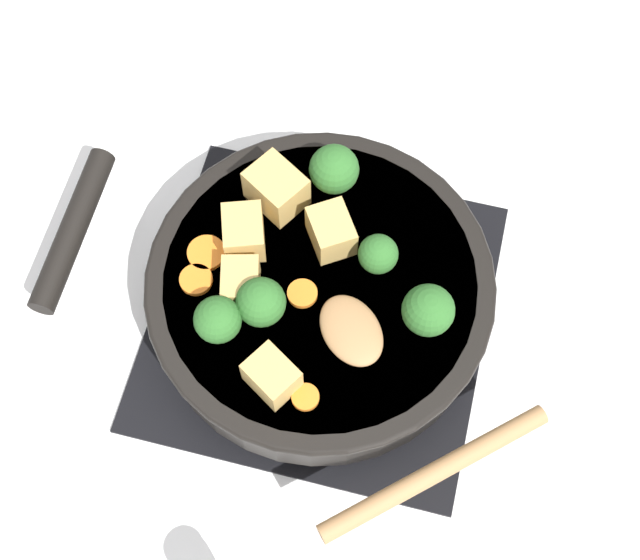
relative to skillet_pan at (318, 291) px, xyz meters
The scene contains 18 objects.
ground_plane 0.06m from the skillet_pan, 90.00° to the right, with size 2.40×2.40×0.00m, color white.
front_burner_grate 0.05m from the skillet_pan, 90.00° to the right, with size 0.31×0.31×0.03m.
skillet_pan is the anchor object (origin of this frame).
wooden_spoon 0.13m from the skillet_pan, 137.32° to the right, with size 0.21×0.21×0.02m.
tofu_cube_center_large 0.11m from the skillet_pan, behind, with size 0.04×0.03×0.03m, color tan.
tofu_cube_near_handle 0.06m from the skillet_pan, ahead, with size 0.04×0.03×0.03m, color tan.
tofu_cube_east_chunk 0.08m from the skillet_pan, 113.32° to the left, with size 0.04×0.03×0.03m, color tan.
tofu_cube_west_chunk 0.10m from the skillet_pan, 38.63° to the left, with size 0.05×0.04×0.04m, color tan.
tofu_cube_back_piece 0.08m from the skillet_pan, 74.09° to the left, with size 0.04×0.03×0.03m, color tan.
broccoli_floret_near_spoon 0.11m from the skillet_pan, 100.04° to the right, with size 0.04×0.04×0.05m.
broccoli_floret_center_top 0.11m from the skillet_pan, 134.56° to the left, with size 0.04×0.04×0.05m.
broccoli_floret_east_rim 0.11m from the skillet_pan, ahead, with size 0.04×0.04×0.05m.
broccoli_floret_west_rim 0.07m from the skillet_pan, 62.53° to the right, with size 0.03×0.03×0.04m.
broccoli_floret_north_edge 0.08m from the skillet_pan, 139.32° to the left, with size 0.04×0.04×0.05m.
carrot_slice_orange_thin 0.11m from the skillet_pan, behind, with size 0.02×0.02×0.01m, color orange.
carrot_slice_near_center 0.10m from the skillet_pan, 90.18° to the left, with size 0.03×0.03×0.01m, color orange.
carrot_slice_edge_slice 0.03m from the skillet_pan, 151.78° to the left, with size 0.03×0.03×0.01m, color orange.
carrot_slice_under_broccoli 0.11m from the skillet_pan, 104.79° to the left, with size 0.03×0.03×0.01m, color orange.
Camera 1 is at (-0.30, -0.08, 0.78)m, focal length 50.00 mm.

